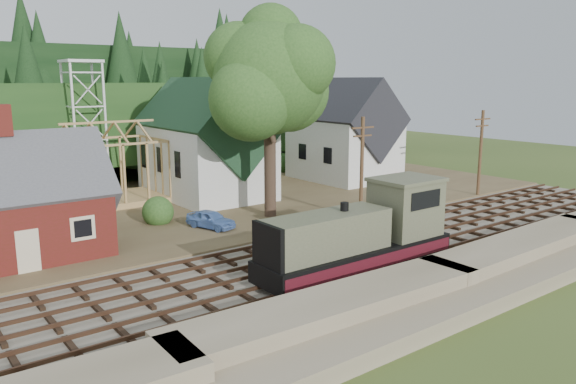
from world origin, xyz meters
TOP-DOWN VIEW (x-y plane):
  - ground at (0.00, 0.00)m, footprint 140.00×140.00m
  - embankment at (0.00, -8.50)m, footprint 64.00×5.00m
  - railroad_bed at (0.00, 0.00)m, footprint 64.00×11.00m
  - village_flat at (0.00, 18.00)m, footprint 64.00×26.00m
  - hillside at (0.00, 42.00)m, footprint 70.00×28.96m
  - ridge at (0.00, 58.00)m, footprint 80.00×20.00m
  - depot at (-16.00, 11.00)m, footprint 10.80×7.41m
  - church at (2.00, 19.68)m, footprint 8.40×15.17m
  - farmhouse at (18.00, 19.00)m, footprint 8.40×10.80m
  - timber_frame at (-6.00, 22.00)m, footprint 8.20×6.20m
  - lattice_tower at (-6.00, 28.00)m, footprint 3.20×3.20m
  - big_tree at (2.17, 10.08)m, footprint 10.90×8.40m
  - telegraph_pole_near at (7.00, 5.20)m, footprint 2.20×0.28m
  - telegraph_pole_far at (22.00, 5.20)m, footprint 2.20×0.28m
  - locomotive at (-0.87, -3.00)m, footprint 12.29×3.07m
  - car_blue at (-3.43, 9.67)m, footprint 2.66×4.07m
  - car_red at (19.88, 15.04)m, footprint 5.26×3.94m

SIDE VIEW (x-z plane):
  - ground at x=0.00m, z-range 0.00..0.00m
  - embankment at x=0.00m, z-range -0.80..0.80m
  - hillside at x=0.00m, z-range -6.37..6.37m
  - ridge at x=0.00m, z-range -6.00..6.00m
  - railroad_bed at x=0.00m, z-range 0.00..0.16m
  - village_flat at x=0.00m, z-range 0.00..0.30m
  - car_blue at x=-3.43m, z-range 0.30..1.59m
  - car_red at x=19.88m, z-range 0.30..1.63m
  - locomotive at x=-0.87m, z-range -0.29..4.62m
  - depot at x=-16.00m, z-range -1.29..7.71m
  - timber_frame at x=-6.00m, z-range -0.23..6.76m
  - telegraph_pole_near at x=7.00m, z-range 0.25..8.25m
  - telegraph_pole_far at x=22.00m, z-range 0.25..8.25m
  - farmhouse at x=18.00m, z-range -0.43..10.17m
  - church at x=2.00m, z-range -1.32..11.68m
  - lattice_tower at x=-6.00m, z-range 3.97..16.10m
  - big_tree at x=2.17m, z-range 2.87..17.57m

